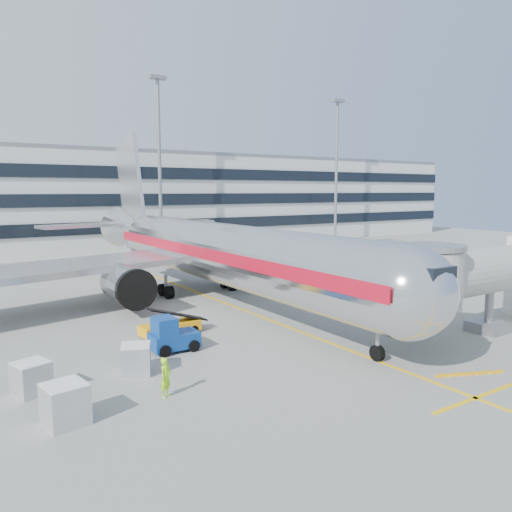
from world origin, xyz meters
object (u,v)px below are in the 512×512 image
baggage_tug (171,336)px  cargo_container_left (31,378)px  belt_loader (170,326)px  ramp_worker (166,377)px  main_jet (210,250)px  cargo_container_right (136,359)px  cargo_container_front (65,404)px

baggage_tug → cargo_container_left: bearing=-164.5°
belt_loader → ramp_worker: size_ratio=2.28×
belt_loader → cargo_container_left: belt_loader is taller
main_jet → cargo_container_left: size_ratio=28.47×
baggage_tug → ramp_worker: size_ratio=1.52×
cargo_container_right → ramp_worker: 3.58m
cargo_container_front → ramp_worker: ramp_worker is taller
belt_loader → cargo_container_right: bearing=-127.8°
cargo_container_right → ramp_worker: (0.13, -3.58, 0.15)m
cargo_container_left → cargo_container_front: 4.05m
belt_loader → baggage_tug: bearing=-112.2°
cargo_container_left → ramp_worker: bearing=-36.3°
baggage_tug → cargo_container_right: size_ratio=1.48×
cargo_container_right → cargo_container_left: bearing=178.2°
cargo_container_left → cargo_container_right: cargo_container_right is taller
cargo_container_left → ramp_worker: (5.08, -3.74, 0.16)m
main_jet → baggage_tug: bearing=-126.7°
belt_loader → cargo_container_front: belt_loader is taller
belt_loader → ramp_worker: bearing=-114.5°
baggage_tug → cargo_container_front: size_ratio=1.56×
cargo_container_right → cargo_container_front: cargo_container_front is taller
belt_loader → cargo_container_left: bearing=-149.9°
belt_loader → cargo_container_right: belt_loader is taller
main_jet → baggage_tug: size_ratio=18.15×
cargo_container_left → belt_loader: bearing=30.1°
cargo_container_left → ramp_worker: 6.31m
main_jet → cargo_container_front: 24.54m
baggage_tug → ramp_worker: bearing=-115.7°
main_jet → ramp_worker: (-11.74, -17.85, -3.31)m
belt_loader → baggage_tug: (-1.29, -3.16, 0.35)m
baggage_tug → cargo_container_front: 9.58m
cargo_container_left → main_jet: bearing=40.0°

